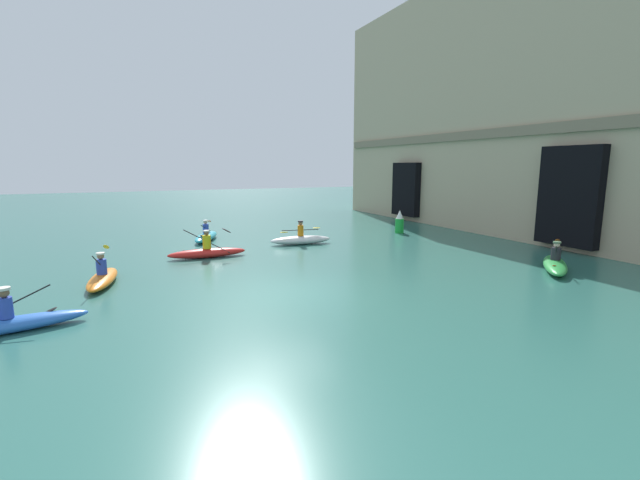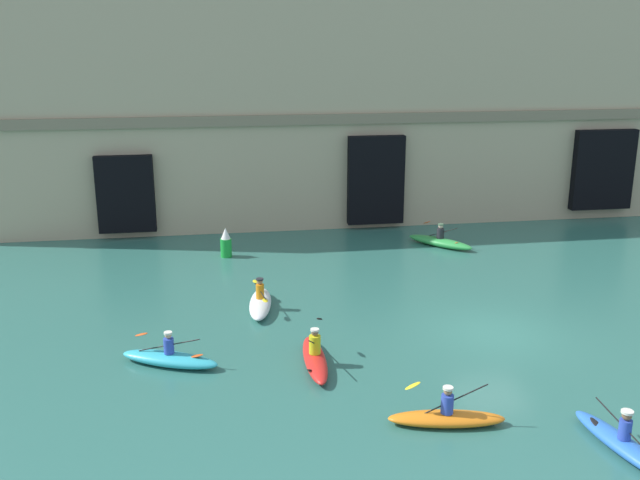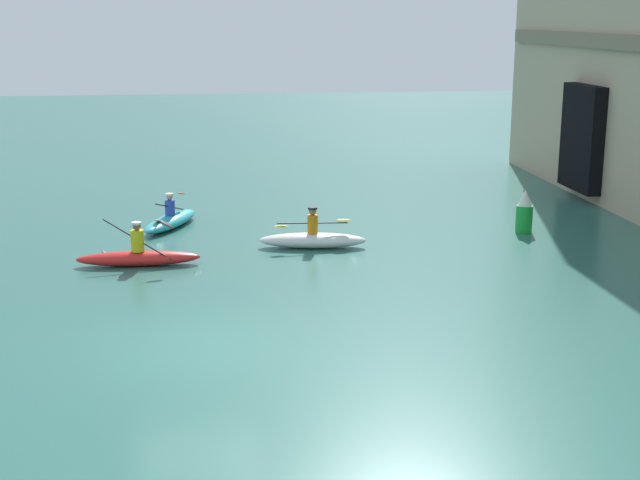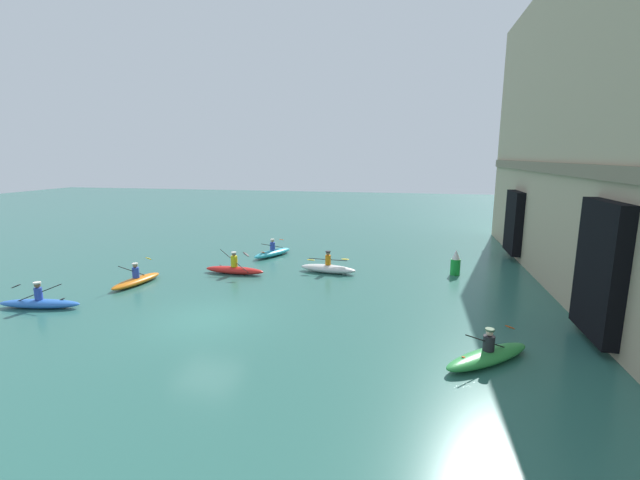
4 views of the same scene
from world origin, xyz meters
name	(u,v)px [view 2 (image 2 of 4)]	position (x,y,z in m)	size (l,w,h in m)	color
ground_plane	(493,332)	(0.00, 0.00, 0.00)	(120.00, 120.00, 0.00)	#2D665B
cliff_bluff	(373,77)	(-0.38, 16.90, 7.51)	(42.45, 6.30, 15.10)	tan
kayak_cyan	(170,358)	(-10.73, -0.83, 0.23)	(3.19, 2.05, 1.09)	#33B2C6
kayak_blue	(623,444)	(0.26, -7.35, 0.23)	(1.23, 3.47, 1.11)	blue
kayak_white	(260,303)	(-7.64, 3.34, 0.25)	(1.19, 3.18, 1.20)	white
kayak_red	(315,358)	(-6.36, -1.53, 0.25)	(0.85, 3.32, 1.30)	red
kayak_green	(440,241)	(1.44, 10.10, 0.24)	(2.83, 3.07, 1.13)	green
kayak_orange	(446,417)	(-3.53, -5.47, 0.22)	(3.11, 1.22, 1.23)	orange
marker_buoy	(226,243)	(-8.66, 10.04, 0.63)	(0.51, 0.51, 1.36)	green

